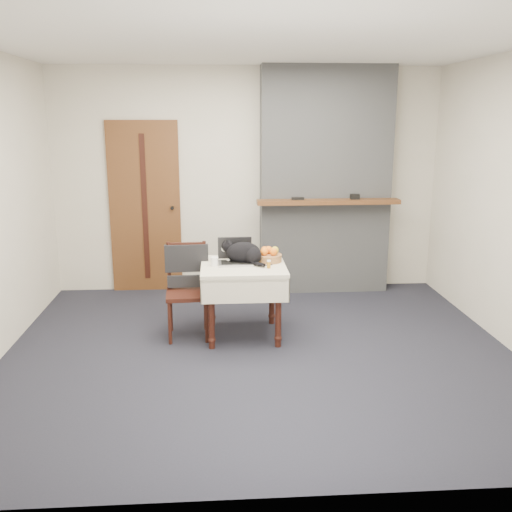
{
  "coord_description": "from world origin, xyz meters",
  "views": [
    {
      "loc": [
        -0.36,
        -4.71,
        2.04
      ],
      "look_at": [
        -0.01,
        0.36,
        0.79
      ],
      "focal_mm": 40.0,
      "sensor_mm": 36.0,
      "label": 1
    }
  ],
  "objects_px": {
    "cat": "(244,253)",
    "cream_jar": "(214,261)",
    "door": "(145,208)",
    "fruit_basket": "(269,256)",
    "chair": "(187,277)",
    "pill_bottle": "(269,264)",
    "laptop": "(235,257)",
    "side_table": "(243,276)"
  },
  "relations": [
    {
      "from": "cat",
      "to": "cream_jar",
      "type": "bearing_deg",
      "value": -140.19
    },
    {
      "from": "door",
      "to": "cream_jar",
      "type": "xyz_separation_m",
      "value": [
        0.81,
        -1.59,
        -0.26
      ]
    },
    {
      "from": "fruit_basket",
      "to": "chair",
      "type": "height_order",
      "value": "chair"
    },
    {
      "from": "cat",
      "to": "cream_jar",
      "type": "height_order",
      "value": "cat"
    },
    {
      "from": "cream_jar",
      "to": "pill_bottle",
      "type": "relative_size",
      "value": 1.07
    },
    {
      "from": "door",
      "to": "cream_jar",
      "type": "relative_size",
      "value": 24.75
    },
    {
      "from": "laptop",
      "to": "fruit_basket",
      "type": "bearing_deg",
      "value": 4.86
    },
    {
      "from": "cream_jar",
      "to": "chair",
      "type": "height_order",
      "value": "chair"
    },
    {
      "from": "door",
      "to": "cat",
      "type": "xyz_separation_m",
      "value": [
        1.09,
        -1.52,
        -0.2
      ]
    },
    {
      "from": "cream_jar",
      "to": "fruit_basket",
      "type": "bearing_deg",
      "value": 13.8
    },
    {
      "from": "cream_jar",
      "to": "door",
      "type": "bearing_deg",
      "value": 116.94
    },
    {
      "from": "cream_jar",
      "to": "pill_bottle",
      "type": "bearing_deg",
      "value": -13.94
    },
    {
      "from": "door",
      "to": "cream_jar",
      "type": "height_order",
      "value": "door"
    },
    {
      "from": "pill_bottle",
      "to": "chair",
      "type": "xyz_separation_m",
      "value": [
        -0.75,
        0.24,
        -0.17
      ]
    },
    {
      "from": "laptop",
      "to": "fruit_basket",
      "type": "height_order",
      "value": "laptop"
    },
    {
      "from": "fruit_basket",
      "to": "door",
      "type": "bearing_deg",
      "value": 132.13
    },
    {
      "from": "door",
      "to": "cream_jar",
      "type": "distance_m",
      "value": 1.81
    },
    {
      "from": "side_table",
      "to": "chair",
      "type": "bearing_deg",
      "value": 170.05
    },
    {
      "from": "cream_jar",
      "to": "chair",
      "type": "bearing_deg",
      "value": 155.4
    },
    {
      "from": "cat",
      "to": "fruit_basket",
      "type": "distance_m",
      "value": 0.25
    },
    {
      "from": "chair",
      "to": "laptop",
      "type": "bearing_deg",
      "value": -6.47
    },
    {
      "from": "pill_bottle",
      "to": "cream_jar",
      "type": "bearing_deg",
      "value": 166.06
    },
    {
      "from": "cat",
      "to": "door",
      "type": "bearing_deg",
      "value": 150.39
    },
    {
      "from": "chair",
      "to": "fruit_basket",
      "type": "bearing_deg",
      "value": -2.38
    },
    {
      "from": "door",
      "to": "pill_bottle",
      "type": "relative_size",
      "value": 26.58
    },
    {
      "from": "chair",
      "to": "side_table",
      "type": "bearing_deg",
      "value": -12.87
    },
    {
      "from": "door",
      "to": "laptop",
      "type": "relative_size",
      "value": 6.15
    },
    {
      "from": "side_table",
      "to": "door",
      "type": "bearing_deg",
      "value": 124.48
    },
    {
      "from": "fruit_basket",
      "to": "chair",
      "type": "bearing_deg",
      "value": -179.45
    },
    {
      "from": "fruit_basket",
      "to": "cream_jar",
      "type": "bearing_deg",
      "value": -166.2
    },
    {
      "from": "cat",
      "to": "pill_bottle",
      "type": "relative_size",
      "value": 5.58
    },
    {
      "from": "door",
      "to": "side_table",
      "type": "distance_m",
      "value": 1.94
    },
    {
      "from": "side_table",
      "to": "laptop",
      "type": "bearing_deg",
      "value": 137.98
    },
    {
      "from": "laptop",
      "to": "cat",
      "type": "distance_m",
      "value": 0.09
    },
    {
      "from": "laptop",
      "to": "cat",
      "type": "xyz_separation_m",
      "value": [
        0.08,
        -0.02,
        0.04
      ]
    },
    {
      "from": "side_table",
      "to": "cat",
      "type": "distance_m",
      "value": 0.22
    },
    {
      "from": "door",
      "to": "fruit_basket",
      "type": "xyz_separation_m",
      "value": [
        1.33,
        -1.47,
        -0.24
      ]
    },
    {
      "from": "cat",
      "to": "fruit_basket",
      "type": "height_order",
      "value": "cat"
    },
    {
      "from": "side_table",
      "to": "chair",
      "type": "height_order",
      "value": "chair"
    },
    {
      "from": "door",
      "to": "fruit_basket",
      "type": "height_order",
      "value": "door"
    },
    {
      "from": "pill_bottle",
      "to": "chair",
      "type": "relative_size",
      "value": 0.08
    },
    {
      "from": "fruit_basket",
      "to": "chair",
      "type": "xyz_separation_m",
      "value": [
        -0.78,
        -0.01,
        -0.19
      ]
    }
  ]
}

